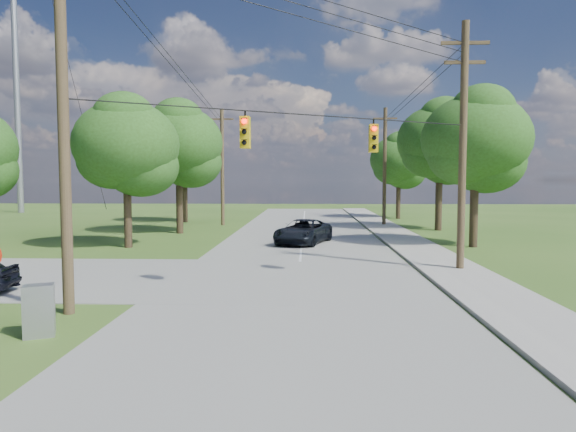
{
  "coord_description": "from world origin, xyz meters",
  "views": [
    {
      "loc": [
        2.35,
        -14.06,
        3.89
      ],
      "look_at": [
        1.62,
        5.0,
        2.55
      ],
      "focal_mm": 32.0,
      "sensor_mm": 36.0,
      "label": 1
    }
  ],
  "objects_px": {
    "pole_north_w": "(222,166)",
    "car_main_north": "(303,232)",
    "pole_sw": "(63,97)",
    "control_cabinet": "(39,311)",
    "pole_north_e": "(385,166)",
    "pole_ne": "(463,143)"
  },
  "relations": [
    {
      "from": "pole_north_w",
      "to": "car_main_north",
      "type": "distance_m",
      "value": 15.38
    },
    {
      "from": "pole_sw",
      "to": "control_cabinet",
      "type": "height_order",
      "value": "pole_sw"
    },
    {
      "from": "pole_north_w",
      "to": "car_main_north",
      "type": "bearing_deg",
      "value": -61.25
    },
    {
      "from": "pole_sw",
      "to": "pole_north_e",
      "type": "bearing_deg",
      "value": 65.48
    },
    {
      "from": "pole_ne",
      "to": "car_main_north",
      "type": "bearing_deg",
      "value": 126.89
    },
    {
      "from": "pole_north_w",
      "to": "control_cabinet",
      "type": "distance_m",
      "value": 32.1
    },
    {
      "from": "car_main_north",
      "to": "control_cabinet",
      "type": "relative_size",
      "value": 4.05
    },
    {
      "from": "pole_north_e",
      "to": "car_main_north",
      "type": "height_order",
      "value": "pole_north_e"
    },
    {
      "from": "pole_sw",
      "to": "pole_north_e",
      "type": "height_order",
      "value": "pole_sw"
    },
    {
      "from": "pole_ne",
      "to": "control_cabinet",
      "type": "bearing_deg",
      "value": -143.51
    },
    {
      "from": "pole_ne",
      "to": "car_main_north",
      "type": "relative_size",
      "value": 2.0
    },
    {
      "from": "pole_ne",
      "to": "pole_north_e",
      "type": "bearing_deg",
      "value": 90.0
    },
    {
      "from": "pole_sw",
      "to": "pole_north_w",
      "type": "xyz_separation_m",
      "value": [
        -0.4,
        29.6,
        -1.1
      ]
    },
    {
      "from": "pole_north_e",
      "to": "car_main_north",
      "type": "relative_size",
      "value": 1.9
    },
    {
      "from": "pole_north_w",
      "to": "control_cabinet",
      "type": "height_order",
      "value": "pole_north_w"
    },
    {
      "from": "pole_ne",
      "to": "control_cabinet",
      "type": "distance_m",
      "value": 17.13
    },
    {
      "from": "car_main_north",
      "to": "control_cabinet",
      "type": "bearing_deg",
      "value": -90.37
    },
    {
      "from": "pole_north_e",
      "to": "car_main_north",
      "type": "xyz_separation_m",
      "value": [
        -6.81,
        -12.93,
        -4.37
      ]
    },
    {
      "from": "pole_north_w",
      "to": "pole_ne",
      "type": "bearing_deg",
      "value": -57.71
    },
    {
      "from": "pole_north_e",
      "to": "control_cabinet",
      "type": "distance_m",
      "value": 34.71
    },
    {
      "from": "pole_sw",
      "to": "pole_north_e",
      "type": "relative_size",
      "value": 1.2
    },
    {
      "from": "pole_north_w",
      "to": "pole_sw",
      "type": "bearing_deg",
      "value": -89.23
    }
  ]
}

